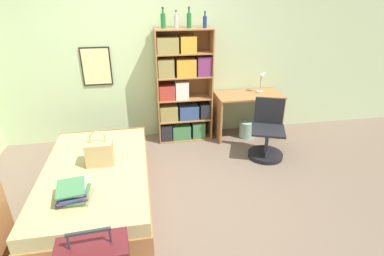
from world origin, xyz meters
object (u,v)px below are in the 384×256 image
(bed, at_px, (98,183))
(desk, at_px, (248,108))
(handbag, at_px, (100,153))
(bottle_green, at_px, (163,20))
(bottle_blue, at_px, (205,21))
(bottle_brown, at_px, (176,21))
(book_stack_on_bed, at_px, (73,192))
(bookcase, at_px, (182,90))
(bottle_clear, at_px, (189,20))
(desk_chair, at_px, (267,139))
(desk_lamp, at_px, (263,77))
(waste_bin, at_px, (247,129))

(bed, bearing_deg, desk, 30.63)
(handbag, bearing_deg, bed, -134.53)
(bottle_green, bearing_deg, bottle_blue, -6.05)
(bottle_green, bearing_deg, bottle_brown, 10.51)
(book_stack_on_bed, bearing_deg, handbag, 72.70)
(handbag, xyz_separation_m, bookcase, (1.13, 1.37, 0.24))
(handbag, distance_m, bottle_clear, 2.24)
(handbag, bearing_deg, bottle_green, 57.54)
(bookcase, xyz_separation_m, bottle_clear, (0.12, -0.02, 1.03))
(bottle_blue, relative_size, desk_chair, 0.27)
(handbag, relative_size, desk_chair, 0.49)
(bookcase, bearing_deg, bottle_green, 175.03)
(bottle_blue, bearing_deg, desk_chair, -43.42)
(desk_chair, bearing_deg, desk_lamp, 76.85)
(handbag, height_order, bottle_green, bottle_green)
(bottle_green, relative_size, bottle_brown, 1.19)
(waste_bin, bearing_deg, bottle_blue, 171.85)
(desk_lamp, bearing_deg, bottle_blue, -178.64)
(handbag, relative_size, waste_bin, 1.52)
(desk, relative_size, desk_lamp, 2.83)
(bookcase, xyz_separation_m, desk_chair, (1.13, -0.79, -0.56))
(book_stack_on_bed, xyz_separation_m, waste_bin, (2.39, 1.83, -0.38))
(bottle_green, bearing_deg, desk, -4.86)
(bookcase, relative_size, bottle_clear, 6.15)
(desk_lamp, bearing_deg, waste_bin, -152.32)
(bed, distance_m, bottle_clear, 2.53)
(bottle_green, relative_size, desk, 0.27)
(bottle_blue, height_order, desk_lamp, bottle_blue)
(bottle_brown, bearing_deg, desk, -7.41)
(book_stack_on_bed, height_order, desk_lamp, desk_lamp)
(book_stack_on_bed, relative_size, bottle_blue, 1.60)
(book_stack_on_bed, distance_m, bottle_green, 2.63)
(bottle_green, distance_m, desk, 1.90)
(bed, distance_m, bottle_green, 2.38)
(bottle_brown, bearing_deg, waste_bin, -10.14)
(bookcase, height_order, desk_lamp, bookcase)
(handbag, relative_size, bookcase, 0.23)
(bottle_green, bearing_deg, bed, -123.06)
(bookcase, bearing_deg, waste_bin, -7.73)
(desk, height_order, desk_lamp, desk_lamp)
(book_stack_on_bed, relative_size, waste_bin, 1.34)
(bottle_brown, bearing_deg, bottle_blue, -13.70)
(bed, height_order, book_stack_on_bed, book_stack_on_bed)
(bed, relative_size, bottle_green, 7.14)
(bottle_clear, height_order, desk_chair, bottle_clear)
(bottle_brown, distance_m, bottle_blue, 0.41)
(bottle_blue, relative_size, waste_bin, 0.84)
(bed, height_order, waste_bin, bed)
(handbag, xyz_separation_m, desk, (2.20, 1.28, -0.09))
(bookcase, distance_m, bottle_brown, 1.02)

